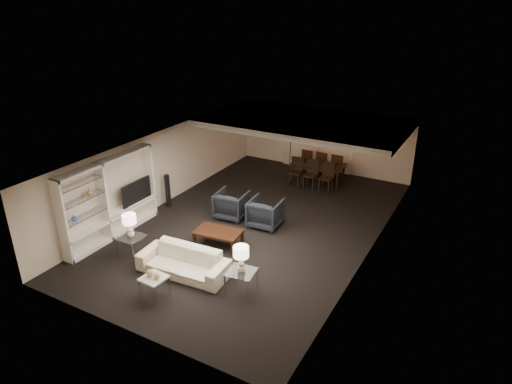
{
  "coord_description": "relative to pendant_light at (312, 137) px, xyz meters",
  "views": [
    {
      "loc": [
        6.01,
        -10.9,
        6.56
      ],
      "look_at": [
        0.0,
        0.0,
        1.1
      ],
      "focal_mm": 32.0,
      "sensor_mm": 36.0,
      "label": 1
    }
  ],
  "objects": [
    {
      "name": "gold_gourd_b",
      "position": [
        -0.52,
        -7.81,
        -1.31
      ],
      "size": [
        0.15,
        0.15,
        0.15
      ],
      "primitive_type": "sphere",
      "color": "tan",
      "rests_on": "marble_table"
    },
    {
      "name": "gold_gourd_a",
      "position": [
        -0.72,
        -7.81,
        -1.3
      ],
      "size": [
        0.17,
        0.17,
        0.17
      ],
      "primitive_type": "sphere",
      "color": "tan",
      "rests_on": "marble_table"
    },
    {
      "name": "wall_back",
      "position": [
        -0.3,
        2.0,
        -0.67
      ],
      "size": [
        7.0,
        0.02,
        2.5
      ],
      "primitive_type": "cube",
      "color": "beige",
      "rests_on": "ground"
    },
    {
      "name": "armchair_left",
      "position": [
        -1.22,
        -3.41,
        -1.48
      ],
      "size": [
        1.02,
        1.05,
        0.87
      ],
      "primitive_type": "imported",
      "rotation": [
        0.0,
        0.0,
        3.24
      ],
      "color": "black",
      "rests_on": "floor"
    },
    {
      "name": "door",
      "position": [
        0.4,
        1.97,
        -0.87
      ],
      "size": [
        0.9,
        0.05,
        2.1
      ],
      "primitive_type": "cube",
      "color": "silver",
      "rests_on": "wall_back"
    },
    {
      "name": "marble_table",
      "position": [
        -0.62,
        -7.81,
        -1.65
      ],
      "size": [
        0.57,
        0.57,
        0.54
      ],
      "primitive_type": null,
      "rotation": [
        0.0,
        0.0,
        -0.07
      ],
      "color": "white",
      "rests_on": "floor"
    },
    {
      "name": "wall_right",
      "position": [
        3.2,
        -3.5,
        -0.67
      ],
      "size": [
        0.02,
        11.0,
        2.5
      ],
      "primitive_type": "cube",
      "color": "beige",
      "rests_on": "ground"
    },
    {
      "name": "wall_front",
      "position": [
        -0.3,
        -9.0,
        -0.67
      ],
      "size": [
        7.0,
        0.02,
        2.5
      ],
      "primitive_type": "cube",
      "color": "beige",
      "rests_on": "ground"
    },
    {
      "name": "armchair_right",
      "position": [
        -0.02,
        -3.41,
        -1.48
      ],
      "size": [
        0.99,
        1.02,
        0.87
      ],
      "primitive_type": "imported",
      "rotation": [
        0.0,
        0.0,
        3.21
      ],
      "color": "black",
      "rests_on": "floor"
    },
    {
      "name": "chair_nm",
      "position": [
        0.02,
        -0.0,
        -1.41
      ],
      "size": [
        0.48,
        0.48,
        1.02
      ],
      "primitive_type": null,
      "rotation": [
        0.0,
        0.0,
        0.02
      ],
      "color": "black",
      "rests_on": "floor"
    },
    {
      "name": "floor_lamp",
      "position": [
        -1.27,
        1.0,
        -1.02
      ],
      "size": [
        0.3,
        0.3,
        1.8
      ],
      "primitive_type": null,
      "rotation": [
        0.0,
        0.0,
        0.17
      ],
      "color": "black",
      "rests_on": "floor"
    },
    {
      "name": "coffee_table",
      "position": [
        -0.62,
        -5.11,
        -1.69
      ],
      "size": [
        1.36,
        0.89,
        0.46
      ],
      "primitive_type": null,
      "rotation": [
        0.0,
        0.0,
        0.11
      ],
      "color": "black",
      "rests_on": "floor"
    },
    {
      "name": "vase_amber",
      "position": [
        -3.61,
        -6.76,
        -0.27
      ],
      "size": [
        0.18,
        0.18,
        0.19
      ],
      "primitive_type": "imported",
      "color": "#B67F3C",
      "rests_on": "media_unit"
    },
    {
      "name": "media_unit",
      "position": [
        -3.61,
        -6.1,
        -0.74
      ],
      "size": [
        0.38,
        3.4,
        2.35
      ],
      "primitive_type": null,
      "color": "white",
      "rests_on": "wall_left"
    },
    {
      "name": "table_lamp_left",
      "position": [
        -2.32,
        -6.71,
        -0.99
      ],
      "size": [
        0.38,
        0.38,
        0.66
      ],
      "primitive_type": null,
      "rotation": [
        0.0,
        0.0,
        -0.05
      ],
      "color": "beige",
      "rests_on": "side_table_left"
    },
    {
      "name": "vase_blue",
      "position": [
        -3.61,
        -7.37,
        -0.77
      ],
      "size": [
        0.17,
        0.17,
        0.18
      ],
      "primitive_type": "imported",
      "color": "#294EB5",
      "rests_on": "media_unit"
    },
    {
      "name": "ceiling",
      "position": [
        -0.3,
        -3.5,
        0.58
      ],
      "size": [
        7.0,
        11.0,
        0.02
      ],
      "primitive_type": "cube",
      "color": "silver",
      "rests_on": "ground"
    },
    {
      "name": "chair_fl",
      "position": [
        -0.58,
        1.3,
        -1.41
      ],
      "size": [
        0.5,
        0.5,
        1.02
      ],
      "primitive_type": null,
      "rotation": [
        0.0,
        0.0,
        3.08
      ],
      "color": "black",
      "rests_on": "floor"
    },
    {
      "name": "chair_nl",
      "position": [
        -0.58,
        -0.0,
        -1.41
      ],
      "size": [
        0.51,
        0.51,
        1.02
      ],
      "primitive_type": null,
      "rotation": [
        0.0,
        0.0,
        0.08
      ],
      "color": "black",
      "rests_on": "floor"
    },
    {
      "name": "sofa",
      "position": [
        -0.62,
        -6.71,
        -1.58
      ],
      "size": [
        2.39,
        1.05,
        0.68
      ],
      "primitive_type": "imported",
      "rotation": [
        0.0,
        0.0,
        0.06
      ],
      "color": "beige",
      "rests_on": "floor"
    },
    {
      "name": "table_lamp_right",
      "position": [
        1.08,
        -6.71,
        -0.99
      ],
      "size": [
        0.41,
        0.41,
        0.66
      ],
      "primitive_type": null,
      "rotation": [
        0.0,
        0.0,
        0.12
      ],
      "color": "white",
      "rests_on": "side_table_right"
    },
    {
      "name": "pendant_light",
      "position": [
        0.0,
        0.0,
        0.0
      ],
      "size": [
        0.52,
        0.52,
        0.24
      ],
      "primitive_type": "cylinder",
      "color": "#D8591E",
      "rests_on": "ceiling_soffit"
    },
    {
      "name": "side_table_right",
      "position": [
        1.08,
        -6.71,
        -1.62
      ],
      "size": [
        0.71,
        0.71,
        0.6
      ],
      "primitive_type": null,
      "rotation": [
        0.0,
        0.0,
        0.12
      ],
      "color": "white",
      "rests_on": "floor"
    },
    {
      "name": "painting",
      "position": [
        1.8,
        1.96,
        -0.37
      ],
      "size": [
        0.95,
        0.04,
        0.65
      ],
      "primitive_type": "cube",
      "color": "#142D38",
      "rests_on": "wall_back"
    },
    {
      "name": "floor",
      "position": [
        -0.3,
        -3.5,
        -1.92
      ],
      "size": [
        11.0,
        11.0,
        0.0
      ],
      "primitive_type": "plane",
      "color": "black",
      "rests_on": "ground"
    },
    {
      "name": "chair_fm",
      "position": [
        0.02,
        1.3,
        -1.41
      ],
      "size": [
        0.51,
        0.51,
        1.02
      ],
      "primitive_type": null,
      "rotation": [
        0.0,
        0.0,
        3.07
      ],
      "color": "black",
      "rests_on": "floor"
    },
    {
      "name": "side_table_left",
      "position": [
        -2.32,
        -6.71,
        -1.62
      ],
      "size": [
        0.66,
        0.66,
        0.6
      ],
      "primitive_type": null,
      "rotation": [
        0.0,
        0.0,
        -0.02
      ],
      "color": "silver",
      "rests_on": "floor"
    },
    {
      "name": "chair_fr",
      "position": [
        0.62,
        1.3,
        -1.41
      ],
      "size": [
        0.48,
        0.48,
        1.02
      ],
      "primitive_type": null,
      "rotation": [
        0.0,
        0.0,
        3.13
      ],
      "color": "black",
      "rests_on": "floor"
    },
    {
      "name": "wall_left",
      "position": [
        -3.8,
        -3.5,
        -0.67
      ],
      "size": [
        0.02,
        11.0,
        2.5
      ],
      "primitive_type": "cube",
      "color": "beige",
      "rests_on": "ground"
    },
    {
      "name": "curtains",
      "position": [
        -1.2,
        1.92,
        -0.72
      ],
      "size": [
        1.5,
        0.12,
        2.4
      ],
      "primitive_type": "cube",
      "color": "beige",
      "rests_on": "wall_back"
    },
    {
      "name": "ceiling_soffit",
      "position": [
        -0.3,
        0.0,
        0.48
      ],
      "size": [
        7.0,
        4.0,
        0.2
      ],
      "primitive_type": "cube",
      "color": "silver",
      "rests_on": "ceiling"
    },
    {
      "name": "chair_nr",
      "position": [
        0.62,
        -0.0,
        -1.41
      ],
      "size": [
        0.47,
        0.47,
        1.02
      ],
      "primitive_type": null,
      "rotation": [
        0.0,
        0.0,
        0.0
      ],
      "color": "black",
      "rests_on": "floor"
    },
    {
      "name": "dining_table",
      "position": [
        0.02,
        0.65,
        -1.57
      ],
      "size": [
        2.04,
        1.24,
        0.69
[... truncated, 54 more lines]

